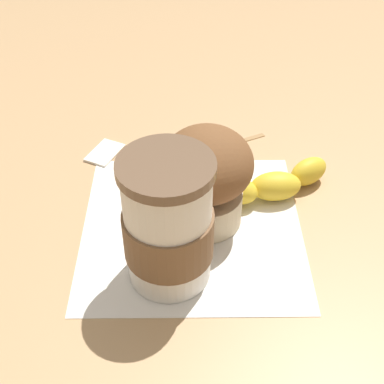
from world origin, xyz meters
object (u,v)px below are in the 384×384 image
(coffee_cup, at_px, (168,225))
(sugar_packet, at_px, (105,152))
(banana, at_px, (253,183))
(muffin, at_px, (207,175))

(coffee_cup, relative_size, sugar_packet, 2.75)
(banana, bearing_deg, sugar_packet, 55.30)
(banana, relative_size, sugar_packet, 3.81)
(muffin, relative_size, banana, 0.60)
(sugar_packet, bearing_deg, banana, -124.70)
(muffin, distance_m, sugar_packet, 0.19)
(coffee_cup, distance_m, banana, 0.16)
(coffee_cup, xyz_separation_m, sugar_packet, (0.21, 0.05, -0.06))
(coffee_cup, height_order, banana, coffee_cup)
(muffin, xyz_separation_m, sugar_packet, (0.14, 0.10, -0.06))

